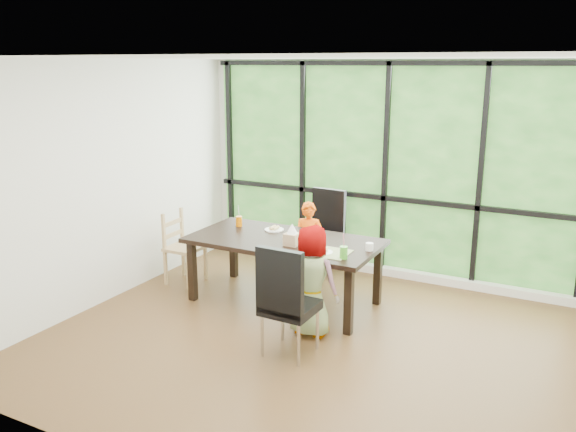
{
  "coord_description": "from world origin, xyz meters",
  "views": [
    {
      "loc": [
        2.3,
        -4.83,
        2.66
      ],
      "look_at": [
        -0.56,
        0.65,
        1.05
      ],
      "focal_mm": 36.89,
      "sensor_mm": 36.0,
      "label": 1
    }
  ],
  "objects_px": {
    "orange_cup": "(239,221)",
    "white_mug": "(369,247)",
    "child_older": "(312,281)",
    "chair_end_beech": "(185,248)",
    "plate_far": "(274,230)",
    "chair_window_leather": "(322,233)",
    "chair_interior_leather": "(290,299)",
    "child_toddler": "(309,244)",
    "green_cup": "(344,253)",
    "tissue_box": "(292,239)",
    "plate_near": "(322,252)",
    "dining_table": "(284,271)"
  },
  "relations": [
    {
      "from": "tissue_box",
      "to": "child_toddler",
      "type": "bearing_deg",
      "value": 102.72
    },
    {
      "from": "child_toddler",
      "to": "chair_interior_leather",
      "type": "bearing_deg",
      "value": -83.81
    },
    {
      "from": "chair_interior_leather",
      "to": "plate_far",
      "type": "bearing_deg",
      "value": -54.34
    },
    {
      "from": "plate_far",
      "to": "chair_window_leather",
      "type": "bearing_deg",
      "value": 73.64
    },
    {
      "from": "child_older",
      "to": "tissue_box",
      "type": "relative_size",
      "value": 7.45
    },
    {
      "from": "child_toddler",
      "to": "plate_far",
      "type": "xyz_separation_m",
      "value": [
        -0.27,
        -0.39,
        0.24
      ]
    },
    {
      "from": "white_mug",
      "to": "tissue_box",
      "type": "height_order",
      "value": "tissue_box"
    },
    {
      "from": "chair_end_beech",
      "to": "white_mug",
      "type": "bearing_deg",
      "value": -89.14
    },
    {
      "from": "orange_cup",
      "to": "white_mug",
      "type": "distance_m",
      "value": 1.73
    },
    {
      "from": "chair_window_leather",
      "to": "tissue_box",
      "type": "height_order",
      "value": "chair_window_leather"
    },
    {
      "from": "green_cup",
      "to": "tissue_box",
      "type": "xyz_separation_m",
      "value": [
        -0.67,
        0.17,
        0.0
      ]
    },
    {
      "from": "orange_cup",
      "to": "green_cup",
      "type": "height_order",
      "value": "green_cup"
    },
    {
      "from": "plate_near",
      "to": "chair_interior_leather",
      "type": "bearing_deg",
      "value": -87.13
    },
    {
      "from": "child_older",
      "to": "plate_far",
      "type": "distance_m",
      "value": 1.25
    },
    {
      "from": "chair_window_leather",
      "to": "tissue_box",
      "type": "relative_size",
      "value": 7.11
    },
    {
      "from": "chair_window_leather",
      "to": "chair_interior_leather",
      "type": "bearing_deg",
      "value": -69.51
    },
    {
      "from": "chair_window_leather",
      "to": "child_older",
      "type": "height_order",
      "value": "child_older"
    },
    {
      "from": "tissue_box",
      "to": "chair_interior_leather",
      "type": "bearing_deg",
      "value": -63.82
    },
    {
      "from": "chair_end_beech",
      "to": "plate_near",
      "type": "height_order",
      "value": "chair_end_beech"
    },
    {
      "from": "child_older",
      "to": "chair_end_beech",
      "type": "bearing_deg",
      "value": -14.95
    },
    {
      "from": "dining_table",
      "to": "white_mug",
      "type": "bearing_deg",
      "value": 2.56
    },
    {
      "from": "chair_interior_leather",
      "to": "orange_cup",
      "type": "xyz_separation_m",
      "value": [
        -1.36,
        1.28,
        0.27
      ]
    },
    {
      "from": "chair_window_leather",
      "to": "plate_near",
      "type": "height_order",
      "value": "chair_window_leather"
    },
    {
      "from": "child_toddler",
      "to": "plate_far",
      "type": "distance_m",
      "value": 0.53
    },
    {
      "from": "chair_window_leather",
      "to": "white_mug",
      "type": "bearing_deg",
      "value": -42.02
    },
    {
      "from": "dining_table",
      "to": "chair_window_leather",
      "type": "height_order",
      "value": "chair_window_leather"
    },
    {
      "from": "chair_interior_leather",
      "to": "orange_cup",
      "type": "distance_m",
      "value": 1.89
    },
    {
      "from": "child_toddler",
      "to": "orange_cup",
      "type": "distance_m",
      "value": 0.89
    },
    {
      "from": "chair_window_leather",
      "to": "white_mug",
      "type": "height_order",
      "value": "chair_window_leather"
    },
    {
      "from": "plate_far",
      "to": "plate_near",
      "type": "bearing_deg",
      "value": -31.03
    },
    {
      "from": "orange_cup",
      "to": "chair_end_beech",
      "type": "bearing_deg",
      "value": -159.32
    },
    {
      "from": "plate_near",
      "to": "white_mug",
      "type": "relative_size",
      "value": 2.59
    },
    {
      "from": "green_cup",
      "to": "white_mug",
      "type": "bearing_deg",
      "value": 69.46
    },
    {
      "from": "child_toddler",
      "to": "chair_window_leather",
      "type": "bearing_deg",
      "value": 79.69
    },
    {
      "from": "child_toddler",
      "to": "plate_near",
      "type": "relative_size",
      "value": 4.86
    },
    {
      "from": "child_toddler",
      "to": "tissue_box",
      "type": "xyz_separation_m",
      "value": [
        0.18,
        -0.8,
        0.3
      ]
    },
    {
      "from": "orange_cup",
      "to": "green_cup",
      "type": "bearing_deg",
      "value": -19.11
    },
    {
      "from": "chair_interior_leather",
      "to": "green_cup",
      "type": "height_order",
      "value": "chair_interior_leather"
    },
    {
      "from": "chair_end_beech",
      "to": "green_cup",
      "type": "relative_size",
      "value": 7.08
    },
    {
      "from": "child_older",
      "to": "plate_far",
      "type": "xyz_separation_m",
      "value": [
        -0.89,
        0.86,
        0.19
      ]
    },
    {
      "from": "child_older",
      "to": "plate_near",
      "type": "bearing_deg",
      "value": -81.96
    },
    {
      "from": "plate_near",
      "to": "green_cup",
      "type": "relative_size",
      "value": 1.67
    },
    {
      "from": "chair_window_leather",
      "to": "child_toddler",
      "type": "height_order",
      "value": "chair_window_leather"
    },
    {
      "from": "green_cup",
      "to": "chair_interior_leather",
      "type": "bearing_deg",
      "value": -106.78
    },
    {
      "from": "green_cup",
      "to": "chair_end_beech",
      "type": "bearing_deg",
      "value": 172.16
    },
    {
      "from": "dining_table",
      "to": "child_older",
      "type": "xyz_separation_m",
      "value": [
        0.63,
        -0.6,
        0.19
      ]
    },
    {
      "from": "orange_cup",
      "to": "white_mug",
      "type": "xyz_separation_m",
      "value": [
        1.72,
        -0.18,
        -0.02
      ]
    },
    {
      "from": "chair_interior_leather",
      "to": "white_mug",
      "type": "xyz_separation_m",
      "value": [
        0.36,
        1.11,
        0.25
      ]
    },
    {
      "from": "plate_far",
      "to": "green_cup",
      "type": "xyz_separation_m",
      "value": [
        1.12,
        -0.58,
        0.06
      ]
    },
    {
      "from": "orange_cup",
      "to": "tissue_box",
      "type": "height_order",
      "value": "tissue_box"
    }
  ]
}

